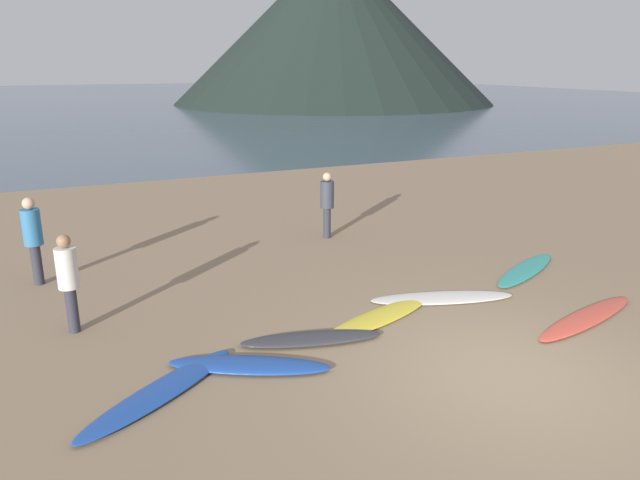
# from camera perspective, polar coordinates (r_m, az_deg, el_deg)

# --- Properties ---
(ground_plane) EXTENTS (120.00, 120.00, 0.20)m
(ground_plane) POSITION_cam_1_polar(r_m,az_deg,el_deg) (16.65, -5.84, 2.46)
(ground_plane) COLOR #8C7559
(ground_plane) RESTS_ON ground
(ocean_water) EXTENTS (140.00, 100.00, 0.01)m
(ocean_water) POSITION_cam_1_polar(r_m,az_deg,el_deg) (71.28, -21.06, 12.38)
(ocean_water) COLOR #475B6B
(ocean_water) RESTS_ON ground
(headland_hill) EXTENTS (31.70, 31.70, 14.83)m
(headland_hill) POSITION_cam_1_polar(r_m,az_deg,el_deg) (62.28, 1.27, 19.82)
(headland_hill) COLOR black
(headland_hill) RESTS_ON ground
(surfboard_0) EXTENTS (2.39, 1.84, 0.10)m
(surfboard_0) POSITION_cam_1_polar(r_m,az_deg,el_deg) (7.85, -15.02, -13.82)
(surfboard_0) COLOR #1E479E
(surfboard_0) RESTS_ON ground
(surfboard_1) EXTENTS (2.19, 1.52, 0.10)m
(surfboard_1) POSITION_cam_1_polar(r_m,az_deg,el_deg) (8.24, -6.80, -11.79)
(surfboard_1) COLOR #1E479E
(surfboard_1) RESTS_ON ground
(surfboard_2) EXTENTS (2.15, 1.01, 0.10)m
(surfboard_2) POSITION_cam_1_polar(r_m,az_deg,el_deg) (8.90, -0.83, -9.40)
(surfboard_2) COLOR #333338
(surfboard_2) RESTS_ON ground
(surfboard_3) EXTENTS (2.43, 1.27, 0.07)m
(surfboard_3) POSITION_cam_1_polar(r_m,az_deg,el_deg) (9.66, 5.62, -7.38)
(surfboard_3) COLOR yellow
(surfboard_3) RESTS_ON ground
(surfboard_4) EXTENTS (2.59, 1.35, 0.06)m
(surfboard_4) POSITION_cam_1_polar(r_m,az_deg,el_deg) (10.61, 11.60, -5.43)
(surfboard_4) COLOR silver
(surfboard_4) RESTS_ON ground
(surfboard_5) EXTENTS (2.71, 1.11, 0.08)m
(surfboard_5) POSITION_cam_1_polar(r_m,az_deg,el_deg) (10.50, 24.15, -6.78)
(surfboard_5) COLOR #D84C38
(surfboard_5) RESTS_ON ground
(surfboard_6) EXTENTS (2.46, 1.57, 0.08)m
(surfboard_6) POSITION_cam_1_polar(r_m,az_deg,el_deg) (12.42, 19.08, -2.70)
(surfboard_6) COLOR teal
(surfboard_6) RESTS_ON ground
(person_0) EXTENTS (0.33, 0.33, 1.64)m
(person_0) POSITION_cam_1_polar(r_m,az_deg,el_deg) (11.99, -25.77, 0.53)
(person_0) COLOR #2D2D38
(person_0) RESTS_ON ground
(person_1) EXTENTS (0.31, 0.31, 1.55)m
(person_1) POSITION_cam_1_polar(r_m,az_deg,el_deg) (13.78, 0.69, 3.88)
(person_1) COLOR #2D2D38
(person_1) RESTS_ON ground
(person_2) EXTENTS (0.31, 0.31, 1.54)m
(person_2) POSITION_cam_1_polar(r_m,az_deg,el_deg) (9.64, -22.96, -3.15)
(person_2) COLOR #2D2D38
(person_2) RESTS_ON ground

